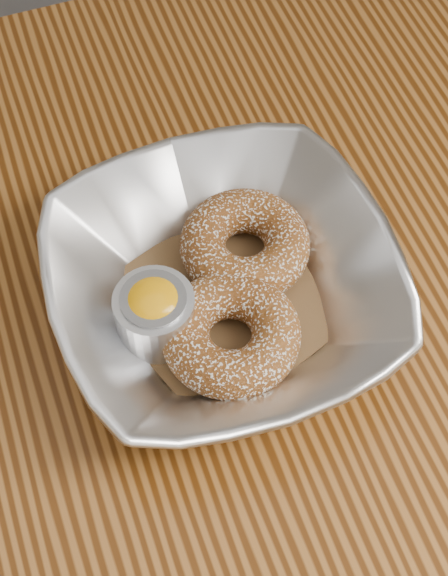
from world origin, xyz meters
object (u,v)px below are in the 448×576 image
object	(u,v)px
serving_bowl	(224,288)
donut_back	(245,245)
table	(238,404)
donut_front	(231,334)
ramekin	(155,313)

from	to	relation	value
serving_bowl	donut_back	bearing A→B (deg)	49.05
table	donut_front	bearing A→B (deg)	-171.67
serving_bowl	donut_back	xyz separation A→B (m)	(0.03, 0.03, -0.00)
table	donut_back	size ratio (longest dim) A/B	12.46
donut_back	ramekin	xyz separation A→B (m)	(-0.08, -0.04, 0.01)
donut_front	ramekin	world-z (taller)	ramekin
donut_back	serving_bowl	bearing A→B (deg)	-130.95
table	serving_bowl	bearing A→B (deg)	90.43
serving_bowl	ramekin	size ratio (longest dim) A/B	4.35
donut_back	ramekin	size ratio (longest dim) A/B	1.70
table	serving_bowl	world-z (taller)	serving_bowl
serving_bowl	donut_back	distance (m)	0.04
ramekin	serving_bowl	bearing A→B (deg)	5.39
table	serving_bowl	size ratio (longest dim) A/B	4.88
serving_bowl	donut_back	world-z (taller)	serving_bowl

